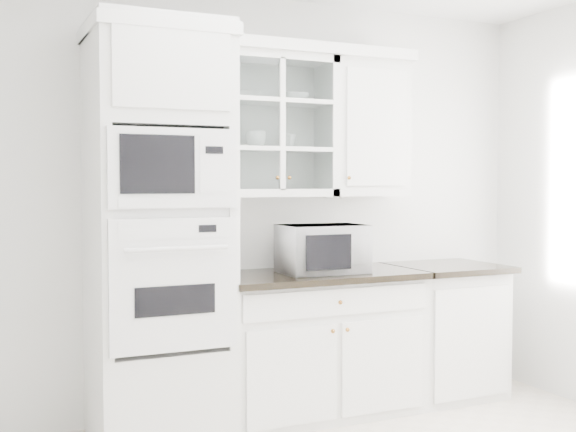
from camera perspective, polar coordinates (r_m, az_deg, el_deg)
name	(u,v)px	position (r m, az deg, el deg)	size (l,w,h in m)	color
room_shell	(359,123)	(3.58, 5.62, 7.30)	(4.00, 3.50, 2.70)	white
oven_column	(159,233)	(4.21, -10.17, -1.32)	(0.76, 0.68, 2.40)	white
base_cabinet_run	(316,342)	(4.71, 2.24, -9.94)	(1.32, 0.67, 0.92)	white
extra_base_cabinet	(444,329)	(5.23, 12.20, -8.74)	(0.72, 0.67, 0.92)	white
upper_cabinet_glass	(272,126)	(4.63, -1.29, 7.12)	(0.80, 0.33, 0.90)	white
upper_cabinet_solid	(364,129)	(4.93, 5.99, 6.83)	(0.55, 0.33, 0.90)	white
crown_molding	(258,47)	(4.63, -2.40, 13.18)	(2.14, 0.38, 0.07)	white
countertop_microwave	(322,249)	(4.57, 2.67, -2.59)	(0.52, 0.44, 0.30)	white
bowl_a	(243,96)	(4.58, -3.57, 9.48)	(0.20, 0.20, 0.05)	white
bowl_b	(295,98)	(4.71, 0.58, 9.34)	(0.18, 0.18, 0.06)	white
cup_a	(256,139)	(4.56, -2.56, 6.07)	(0.13, 0.13, 0.10)	white
cup_b	(288,141)	(4.68, 0.01, 5.93)	(0.10, 0.10, 0.09)	white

